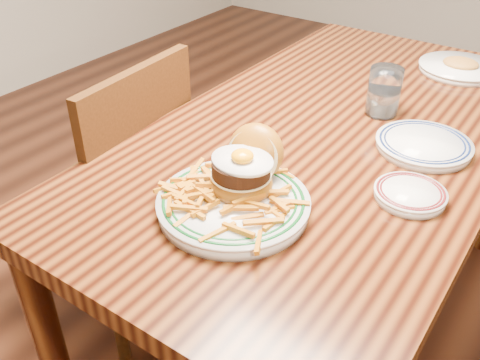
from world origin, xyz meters
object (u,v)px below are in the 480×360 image
Objects in this scene: table at (334,156)px; chair_left at (118,194)px; main_plate at (237,190)px; side_plate at (410,194)px.

chair_left reaches higher than table.
main_plate is 2.18× the size of side_plate.
chair_left reaches higher than side_plate.
table is 1.76× the size of chair_left.
side_plate is at bearing -37.29° from table.
chair_left is 0.88m from side_plate.
main_plate is (0.54, -0.14, 0.30)m from chair_left.
main_plate is at bearing -162.35° from side_plate.
table is at bearing 121.18° from side_plate.
chair_left is 2.72× the size of main_plate.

